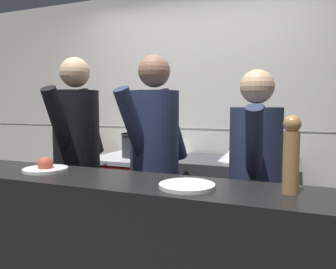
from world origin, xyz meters
TOP-DOWN VIEW (x-y plane):
  - wall_back_tiled at (0.00, 1.49)m, footprint 8.00×0.06m
  - oven_range at (-0.42, 1.09)m, footprint 0.84×0.71m
  - prep_counter at (0.55, 1.09)m, footprint 1.07×0.65m
  - pass_counter at (0.13, -0.31)m, footprint 2.36×0.45m
  - stock_pot at (-0.45, 1.08)m, footprint 0.32×0.32m
  - mixing_bowl_steel at (0.49, 1.04)m, footprint 0.21×0.21m
  - plated_dish_main at (-0.36, -0.29)m, footprint 0.26×0.26m
  - plated_dish_appetiser at (0.56, -0.35)m, footprint 0.27×0.27m
  - pepper_mill at (1.03, -0.28)m, footprint 0.08×0.08m
  - chef_head_cook at (-0.58, 0.30)m, footprint 0.39×0.77m
  - chef_sous at (0.08, 0.34)m, footprint 0.44×0.76m
  - chef_line at (0.80, 0.30)m, footprint 0.35×0.71m

SIDE VIEW (x-z plane):
  - oven_range at x=-0.42m, z-range 0.00..0.88m
  - prep_counter at x=0.55m, z-range 0.00..0.90m
  - pass_counter at x=0.13m, z-range 0.00..0.99m
  - chef_line at x=0.80m, z-range 0.09..1.71m
  - mixing_bowl_steel at x=0.49m, z-range 0.90..0.99m
  - chef_sous at x=0.08m, z-range 0.10..1.85m
  - chef_head_cook at x=-0.58m, z-range 0.10..1.87m
  - stock_pot at x=-0.45m, z-range 0.89..1.12m
  - plated_dish_appetiser at x=0.56m, z-range 1.00..1.02m
  - plated_dish_main at x=-0.36m, z-range 0.97..1.07m
  - pepper_mill at x=1.03m, z-range 1.01..1.36m
  - wall_back_tiled at x=0.00m, z-range 0.00..2.60m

